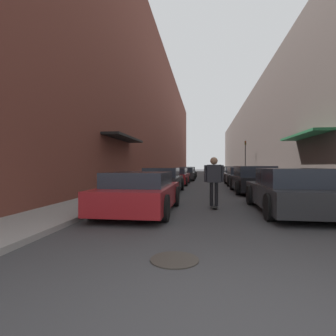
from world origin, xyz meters
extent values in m
plane|color=#38383A|center=(0.00, 27.27, 0.00)|extent=(150.01, 150.01, 0.00)
cube|color=gray|center=(-4.22, 34.09, 0.06)|extent=(1.80, 68.19, 0.12)
cube|color=gray|center=(4.22, 34.09, 0.06)|extent=(1.80, 68.19, 0.12)
cube|color=brown|center=(-7.12, 34.09, 7.81)|extent=(4.00, 68.19, 15.61)
cube|color=black|center=(-4.72, 11.93, 2.90)|extent=(1.00, 4.80, 0.12)
cube|color=#564C47|center=(7.12, 34.09, 5.02)|extent=(4.00, 68.19, 10.05)
cube|color=#1E6038|center=(4.72, 11.93, 2.90)|extent=(1.00, 4.80, 0.12)
cube|color=maroon|center=(-2.15, 5.35, 0.48)|extent=(1.88, 4.04, 0.59)
cube|color=#232833|center=(-2.15, 5.15, 0.98)|extent=(1.65, 2.10, 0.40)
cylinder|color=black|center=(-3.06, 6.60, 0.33)|extent=(0.18, 0.66, 0.66)
cylinder|color=black|center=(-1.24, 6.60, 0.33)|extent=(0.18, 0.66, 0.66)
cylinder|color=black|center=(-3.06, 4.10, 0.33)|extent=(0.18, 0.66, 0.66)
cylinder|color=black|center=(-1.24, 4.10, 0.33)|extent=(0.18, 0.66, 0.66)
cube|color=#232326|center=(-2.38, 10.90, 0.50)|extent=(1.84, 4.20, 0.64)
cube|color=#232833|center=(-2.38, 10.69, 1.04)|extent=(1.60, 2.19, 0.43)
cylinder|color=black|center=(-3.25, 12.19, 0.34)|extent=(0.18, 0.67, 0.67)
cylinder|color=black|center=(-1.50, 12.19, 0.34)|extent=(0.18, 0.67, 0.67)
cylinder|color=black|center=(-3.25, 9.60, 0.34)|extent=(0.18, 0.67, 0.67)
cylinder|color=black|center=(-1.50, 9.60, 0.34)|extent=(0.18, 0.67, 0.67)
cube|color=maroon|center=(-2.38, 16.67, 0.47)|extent=(1.86, 4.45, 0.62)
cube|color=#232833|center=(-2.38, 16.44, 0.99)|extent=(1.62, 2.32, 0.42)
cylinder|color=black|center=(-3.27, 18.04, 0.30)|extent=(0.18, 0.60, 0.60)
cylinder|color=black|center=(-1.49, 18.04, 0.30)|extent=(0.18, 0.60, 0.60)
cylinder|color=black|center=(-3.27, 15.29, 0.30)|extent=(0.18, 0.60, 0.60)
cylinder|color=black|center=(-1.49, 15.29, 0.30)|extent=(0.18, 0.60, 0.60)
cube|color=#232326|center=(-2.17, 22.49, 0.48)|extent=(1.96, 4.57, 0.58)
cube|color=#232833|center=(-2.17, 22.27, 0.99)|extent=(1.71, 2.38, 0.43)
cylinder|color=black|center=(-3.11, 23.91, 0.35)|extent=(0.18, 0.70, 0.70)
cylinder|color=black|center=(-1.23, 23.91, 0.35)|extent=(0.18, 0.70, 0.70)
cylinder|color=black|center=(-3.11, 21.08, 0.35)|extent=(0.18, 0.70, 0.70)
cylinder|color=black|center=(-1.23, 21.08, 0.35)|extent=(0.18, 0.70, 0.70)
cube|color=#232326|center=(-2.19, 27.69, 0.49)|extent=(2.00, 4.30, 0.63)
cube|color=#232833|center=(-2.19, 27.47, 1.02)|extent=(1.72, 2.26, 0.43)
cylinder|color=black|center=(-3.11, 29.00, 0.32)|extent=(0.18, 0.64, 0.64)
cylinder|color=black|center=(-1.26, 29.00, 0.32)|extent=(0.18, 0.64, 0.64)
cylinder|color=black|center=(-3.11, 26.37, 0.32)|extent=(0.18, 0.64, 0.64)
cylinder|color=black|center=(-1.26, 26.37, 0.32)|extent=(0.18, 0.64, 0.64)
cube|color=#232326|center=(2.24, 5.92, 0.49)|extent=(1.97, 4.42, 0.60)
cube|color=#232833|center=(2.24, 5.70, 1.03)|extent=(1.72, 2.30, 0.50)
cylinder|color=black|center=(1.29, 7.29, 0.34)|extent=(0.18, 0.68, 0.68)
cylinder|color=black|center=(3.19, 7.29, 0.34)|extent=(0.18, 0.68, 0.68)
cylinder|color=black|center=(1.29, 4.56, 0.34)|extent=(0.18, 0.68, 0.68)
cube|color=black|center=(2.16, 11.62, 0.50)|extent=(2.01, 4.47, 0.64)
cube|color=#232833|center=(2.16, 11.40, 1.08)|extent=(1.73, 2.34, 0.53)
cylinder|color=black|center=(1.24, 12.99, 0.33)|extent=(0.18, 0.65, 0.65)
cylinder|color=black|center=(3.09, 12.99, 0.33)|extent=(0.18, 0.65, 0.65)
cylinder|color=black|center=(1.24, 10.25, 0.33)|extent=(0.18, 0.65, 0.65)
cylinder|color=black|center=(3.09, 10.25, 0.33)|extent=(0.18, 0.65, 0.65)
cube|color=gray|center=(2.21, 16.53, 0.49)|extent=(1.97, 4.05, 0.59)
cube|color=#232833|center=(2.21, 16.33, 1.02)|extent=(1.70, 2.12, 0.46)
cylinder|color=black|center=(1.29, 17.78, 0.36)|extent=(0.18, 0.72, 0.72)
cylinder|color=black|center=(3.13, 17.78, 0.36)|extent=(0.18, 0.72, 0.72)
cylinder|color=black|center=(1.29, 15.29, 0.36)|extent=(0.18, 0.72, 0.72)
cylinder|color=black|center=(3.13, 15.29, 0.36)|extent=(0.18, 0.72, 0.72)
cube|color=silver|center=(2.37, 22.37, 0.45)|extent=(1.82, 4.72, 0.55)
cube|color=#232833|center=(2.37, 22.14, 0.98)|extent=(1.58, 2.46, 0.49)
cylinder|color=black|center=(1.50, 23.83, 0.32)|extent=(0.18, 0.64, 0.64)
cylinder|color=black|center=(3.23, 23.83, 0.32)|extent=(0.18, 0.64, 0.64)
cylinder|color=black|center=(1.50, 20.92, 0.32)|extent=(0.18, 0.64, 0.64)
cylinder|color=black|center=(3.23, 20.92, 0.32)|extent=(0.18, 0.64, 0.64)
cube|color=#515459|center=(2.28, 27.56, 0.51)|extent=(2.07, 4.49, 0.67)
cube|color=#232833|center=(2.28, 27.34, 1.07)|extent=(1.78, 2.36, 0.44)
cylinder|color=black|center=(1.33, 28.93, 0.33)|extent=(0.18, 0.65, 0.65)
cylinder|color=black|center=(3.23, 28.93, 0.33)|extent=(0.18, 0.65, 0.65)
cylinder|color=black|center=(1.33, 26.19, 0.33)|extent=(0.18, 0.65, 0.65)
cylinder|color=black|center=(3.23, 26.19, 0.33)|extent=(0.18, 0.65, 0.65)
cube|color=black|center=(0.01, 6.36, 0.07)|extent=(0.20, 0.78, 0.02)
cylinder|color=beige|center=(-0.06, 6.61, 0.03)|extent=(0.03, 0.06, 0.06)
cylinder|color=beige|center=(0.09, 6.61, 0.03)|extent=(0.03, 0.06, 0.06)
cylinder|color=beige|center=(-0.06, 6.11, 0.03)|extent=(0.03, 0.06, 0.06)
cylinder|color=beige|center=(0.09, 6.11, 0.03)|extent=(0.03, 0.06, 0.06)
cylinder|color=black|center=(-0.06, 6.36, 0.45)|extent=(0.11, 0.11, 0.75)
cylinder|color=black|center=(0.09, 6.36, 0.45)|extent=(0.11, 0.11, 0.75)
cube|color=#232328|center=(0.01, 6.36, 1.11)|extent=(0.45, 0.20, 0.57)
sphere|color=#8C664C|center=(0.01, 6.36, 1.51)|extent=(0.24, 0.24, 0.24)
cylinder|color=#232328|center=(-0.25, 6.36, 1.11)|extent=(0.09, 0.09, 0.54)
cylinder|color=#232328|center=(0.28, 6.36, 1.11)|extent=(0.09, 0.09, 0.54)
cylinder|color=#332D28|center=(-0.71, 1.57, 0.01)|extent=(0.70, 0.70, 0.02)
cylinder|color=#2D2D2D|center=(4.16, 27.46, 2.11)|extent=(0.10, 0.10, 3.98)
cube|color=#332D0F|center=(4.16, 27.46, 3.87)|extent=(0.16, 0.16, 0.45)
sphere|color=red|center=(4.16, 27.37, 3.98)|extent=(0.11, 0.11, 0.11)
camera|label=1|loc=(-0.29, -2.15, 1.36)|focal=28.00mm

